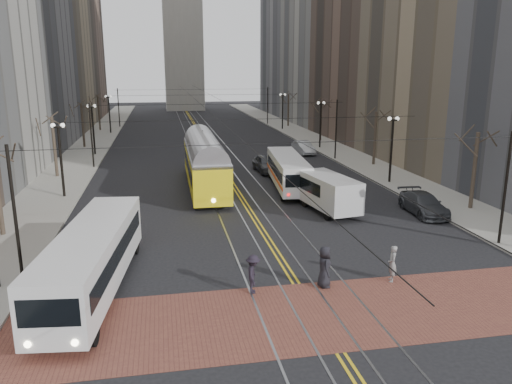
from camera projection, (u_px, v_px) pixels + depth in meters
name	position (u px, v px, depth m)	size (l,w,h in m)	color
ground	(291.00, 276.00, 24.59)	(260.00, 260.00, 0.00)	black
sidewalk_left	(91.00, 146.00, 64.73)	(5.00, 140.00, 0.15)	gray
sidewalk_right	(313.00, 140.00, 70.17)	(5.00, 140.00, 0.15)	gray
crosswalk_band	(315.00, 314.00, 20.77)	(25.00, 6.00, 0.01)	brown
streetcar_rails	(207.00, 143.00, 67.47)	(4.80, 130.00, 0.02)	gray
centre_lines	(207.00, 143.00, 67.47)	(0.42, 130.00, 0.01)	gold
building_left_far	(54.00, 14.00, 97.06)	(16.00, 20.00, 40.00)	brown
building_right_mid	(387.00, 15.00, 68.92)	(16.00, 20.00, 34.00)	brown
building_right_far	(306.00, 19.00, 106.31)	(16.00, 20.00, 40.00)	slate
lamp_posts	(221.00, 139.00, 51.30)	(27.60, 57.20, 5.60)	black
street_trees	(214.00, 132.00, 57.50)	(31.68, 53.28, 5.60)	#382D23
trolley_wires	(214.00, 123.00, 56.87)	(25.96, 120.00, 6.60)	black
transit_bus	(93.00, 261.00, 22.54)	(2.46, 11.79, 2.95)	silver
streetcar	(205.00, 168.00, 42.02)	(2.81, 15.11, 3.56)	yellow
rear_bus	(288.00, 173.00, 42.00)	(2.30, 10.58, 2.76)	silver
cargo_van	(328.00, 194.00, 35.14)	(2.26, 5.88, 2.60)	#BCBCBC
sedan_grey	(266.00, 164.00, 48.82)	(1.97, 4.89, 1.67)	#3D3F44
sedan_silver	(303.00, 147.00, 59.10)	(1.61, 4.61, 1.52)	#AEB1B6
sedan_parked	(423.00, 204.00, 34.80)	(2.05, 5.04, 1.46)	#3D4045
pedestrian_a	(324.00, 267.00, 23.13)	(0.97, 0.63, 1.98)	black
pedestrian_b	(392.00, 264.00, 23.77)	(0.64, 0.42, 1.77)	gray
pedestrian_d	(253.00, 274.00, 22.54)	(1.16, 0.67, 1.80)	black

